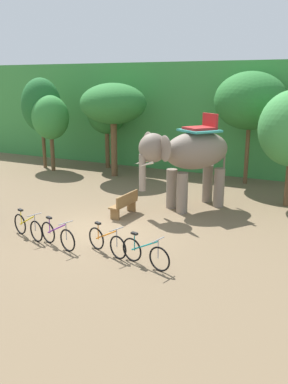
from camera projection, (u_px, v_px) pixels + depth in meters
ground_plane at (102, 231)px, 14.28m from camera, size 80.00×80.00×0.00m
foliage_hedge at (219, 115)px, 24.96m from camera, size 36.00×6.00×6.02m
tree_center_left at (41, 106)px, 23.76m from camera, size 2.27×2.27×5.19m
tree_left at (50, 118)px, 23.11m from camera, size 2.08×2.08×4.25m
tree_far_right at (107, 112)px, 23.77m from camera, size 2.31×2.31×4.58m
tree_far_left at (113, 104)px, 21.54m from camera, size 3.47×3.47×4.92m
tree_center_right at (250, 101)px, 19.83m from camera, size 3.46×3.46×5.47m
elephant at (190, 155)px, 16.29m from camera, size 3.36×3.97×3.78m
bike_yellow at (28, 227)px, 13.58m from camera, size 1.65×0.66×0.92m
bike_purple at (57, 235)px, 12.83m from camera, size 1.66×0.63×0.92m
bike_orange at (107, 242)px, 12.31m from camera, size 1.64×0.68×0.92m
bike_teal at (145, 253)px, 11.51m from camera, size 1.68×0.58×0.92m
wooden_bench at (125, 204)px, 15.81m from camera, size 0.47×1.51×0.89m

